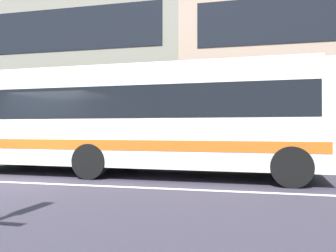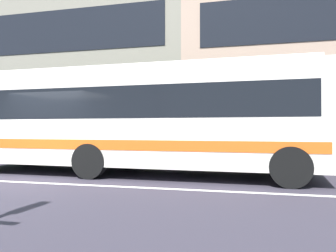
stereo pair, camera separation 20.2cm
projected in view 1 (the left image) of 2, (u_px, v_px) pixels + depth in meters
ground_plane at (24, 183)px, 7.97m from camera, size 160.00×160.00×0.00m
lane_centre_line at (24, 183)px, 7.97m from camera, size 60.00×0.16×0.01m
hedge_row_far at (109, 150)px, 13.27m from camera, size 18.36×1.10×0.98m
apartment_block_left at (43, 65)px, 22.45m from camera, size 21.73×8.31×12.30m
transit_bus at (128, 117)px, 9.59m from camera, size 11.35×2.93×3.24m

